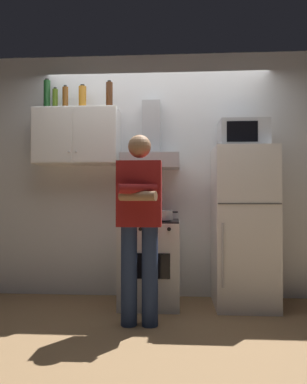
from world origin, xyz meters
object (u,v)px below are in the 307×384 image
object	(u,v)px
cooking_pot	(162,215)
microwave	(243,135)
range_hood	(151,151)
bottle_beer_brown	(65,98)
upper_cabinet	(77,137)
person_standing	(139,220)
bottle_rum_dark	(109,95)
bottle_liquor_amber	(82,98)
stove_oven	(150,262)
refrigerator	(243,227)
bottle_olive_oil	(55,100)
bottle_wine_green	(47,95)

from	to	relation	value
cooking_pot	microwave	bearing A→B (deg)	9.57
range_hood	bottle_beer_brown	distance (m)	1.09
range_hood	microwave	bearing A→B (deg)	-6.46
upper_cabinet	person_standing	xyz separation A→B (m)	(0.75, -0.73, -0.85)
microwave	bottle_rum_dark	distance (m)	1.47
bottle_liquor_amber	bottle_beer_brown	distance (m)	0.18
person_standing	cooking_pot	bearing A→B (deg)	69.70
stove_oven	microwave	distance (m)	1.62
refrigerator	bottle_liquor_amber	bearing A→B (deg)	175.10
refrigerator	person_standing	world-z (taller)	person_standing
person_standing	bottle_rum_dark	distance (m)	1.53
upper_cabinet	refrigerator	world-z (taller)	upper_cabinet
range_hood	bottle_beer_brown	world-z (taller)	bottle_beer_brown
bottle_rum_dark	bottle_olive_oil	bearing A→B (deg)	176.36
upper_cabinet	bottle_rum_dark	xyz separation A→B (m)	(0.35, -0.02, 0.44)
upper_cabinet	bottle_liquor_amber	size ratio (longest dim) A/B	3.25
range_hood	bottle_olive_oil	size ratio (longest dim) A/B	2.97
stove_oven	cooking_pot	distance (m)	0.52
microwave	bottle_olive_oil	size ratio (longest dim) A/B	1.90
bottle_beer_brown	bottle_olive_oil	bearing A→B (deg)	159.19
cooking_pot	bottle_beer_brown	size ratio (longest dim) A/B	1.20
bottle_beer_brown	bottle_rum_dark	distance (m)	0.48
microwave	person_standing	world-z (taller)	microwave
cooking_pot	bottle_olive_oil	size ratio (longest dim) A/B	1.22
microwave	bottle_olive_oil	world-z (taller)	bottle_olive_oil
bottle_wine_green	bottle_olive_oil	world-z (taller)	bottle_wine_green
bottle_olive_oil	person_standing	bearing A→B (deg)	-36.75
upper_cabinet	bottle_liquor_amber	xyz separation A→B (m)	(0.05, 0.02, 0.43)
refrigerator	bottle_beer_brown	distance (m)	2.33
stove_oven	bottle_beer_brown	distance (m)	1.97
bottle_liquor_amber	range_hood	bearing A→B (deg)	-1.52
cooking_pot	person_standing	bearing A→B (deg)	-110.30
bottle_beer_brown	bottle_liquor_amber	bearing A→B (deg)	16.42
refrigerator	person_standing	distance (m)	1.17
refrigerator	cooking_pot	size ratio (longest dim) A/B	5.20
range_hood	refrigerator	xyz separation A→B (m)	(0.95, -0.13, -0.80)
cooking_pot	bottle_wine_green	size ratio (longest dim) A/B	0.87
bottle_rum_dark	bottle_beer_brown	bearing A→B (deg)	-178.77
range_hood	person_standing	distance (m)	1.01
range_hood	person_standing	xyz separation A→B (m)	(-0.05, -0.73, -0.70)
bottle_beer_brown	bottle_olive_oil	xyz separation A→B (m)	(-0.13, 0.05, -0.00)
bottle_liquor_amber	refrigerator	bearing A→B (deg)	-4.90
cooking_pot	bottle_beer_brown	world-z (taller)	bottle_beer_brown
microwave	bottle_liquor_amber	size ratio (longest dim) A/B	1.73
upper_cabinet	bottle_rum_dark	distance (m)	0.57
bottle_beer_brown	bottle_rum_dark	world-z (taller)	bottle_rum_dark
refrigerator	upper_cabinet	bearing A→B (deg)	175.93
range_hood	cooking_pot	size ratio (longest dim) A/B	2.44
upper_cabinet	bottle_olive_oil	size ratio (longest dim) A/B	3.57
range_hood	bottle_beer_brown	size ratio (longest dim) A/B	2.92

